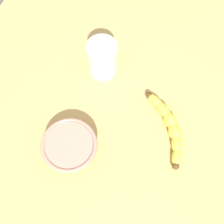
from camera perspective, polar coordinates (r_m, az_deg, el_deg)
wooden_tabletop at (r=87.55cm, az=5.49°, el=-1.40°), size 120.00×120.00×3.00cm
banana at (r=84.52cm, az=11.23°, el=-2.86°), size 16.43×19.16×3.51cm
smoothie_glass at (r=87.95cm, az=-1.91°, el=10.38°), size 8.93×8.93×11.95cm
ceramic_bowl at (r=80.61cm, az=-8.27°, el=-6.68°), size 15.29×15.29×5.40cm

